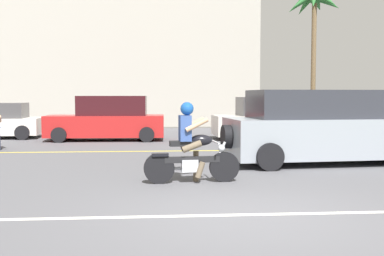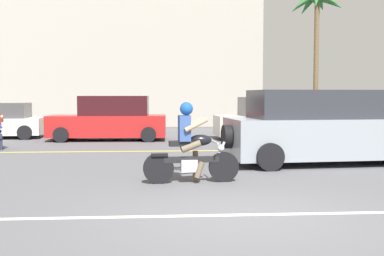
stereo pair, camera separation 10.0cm
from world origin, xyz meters
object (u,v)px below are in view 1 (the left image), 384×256
at_px(parked_car_1, 108,120).
at_px(parked_car_2, 262,120).
at_px(motorcyclist, 191,149).
at_px(palm_tree_0, 313,8).
at_px(parked_car_3, 368,117).
at_px(suv_nearby, 323,128).

height_order(parked_car_1, parked_car_2, parked_car_1).
height_order(motorcyclist, palm_tree_0, palm_tree_0).
xyz_separation_m(motorcyclist, parked_car_1, (-2.49, 9.03, 0.11)).
height_order(motorcyclist, parked_car_3, parked_car_3).
xyz_separation_m(motorcyclist, palm_tree_0, (6.59, 12.41, 5.06)).
xyz_separation_m(parked_car_1, parked_car_3, (10.84, 1.25, -0.00)).
bearing_deg(parked_car_3, suv_nearby, -121.53).
distance_m(parked_car_1, palm_tree_0, 10.87).
distance_m(suv_nearby, parked_car_3, 9.24).
bearing_deg(palm_tree_0, motorcyclist, -117.97).
distance_m(suv_nearby, parked_car_2, 6.71).
distance_m(motorcyclist, palm_tree_0, 14.93).
relative_size(suv_nearby, palm_tree_0, 0.77).
relative_size(suv_nearby, parked_car_3, 1.20).
height_order(motorcyclist, parked_car_2, parked_car_2).
distance_m(parked_car_3, palm_tree_0, 5.67).
xyz_separation_m(motorcyclist, parked_car_3, (8.35, 10.28, 0.11)).
relative_size(motorcyclist, parked_car_3, 0.44).
distance_m(motorcyclist, parked_car_3, 13.25).
bearing_deg(suv_nearby, palm_tree_0, 72.94).
relative_size(parked_car_1, parked_car_2, 1.21).
relative_size(parked_car_3, palm_tree_0, 0.65).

